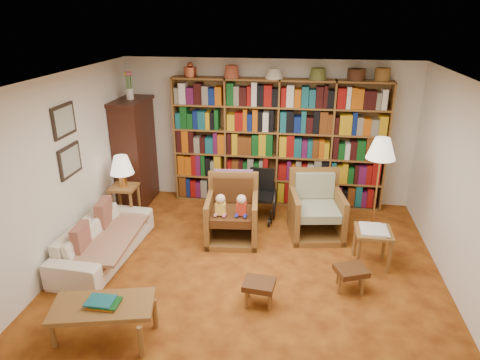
% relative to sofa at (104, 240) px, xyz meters
% --- Properties ---
extents(floor, '(5.00, 5.00, 0.00)m').
position_rel_sofa_xyz_m(floor, '(2.05, -0.13, -0.27)').
color(floor, '#AC5F1A').
rests_on(floor, ground).
extents(ceiling, '(5.00, 5.00, 0.00)m').
position_rel_sofa_xyz_m(ceiling, '(2.05, -0.13, 2.23)').
color(ceiling, white).
rests_on(ceiling, wall_back).
extents(wall_back, '(5.00, 0.00, 5.00)m').
position_rel_sofa_xyz_m(wall_back, '(2.05, 2.37, 0.98)').
color(wall_back, white).
rests_on(wall_back, floor).
extents(wall_front, '(5.00, 0.00, 5.00)m').
position_rel_sofa_xyz_m(wall_front, '(2.05, -2.63, 0.98)').
color(wall_front, white).
rests_on(wall_front, floor).
extents(wall_left, '(0.00, 5.00, 5.00)m').
position_rel_sofa_xyz_m(wall_left, '(-0.45, -0.13, 0.98)').
color(wall_left, white).
rests_on(wall_left, floor).
extents(wall_right, '(0.00, 5.00, 5.00)m').
position_rel_sofa_xyz_m(wall_right, '(4.55, -0.13, 0.98)').
color(wall_right, white).
rests_on(wall_right, floor).
extents(bookshelf, '(3.60, 0.30, 2.42)m').
position_rel_sofa_xyz_m(bookshelf, '(2.25, 2.20, 0.90)').
color(bookshelf, brown).
rests_on(bookshelf, floor).
extents(curio_cabinet, '(0.50, 0.95, 2.40)m').
position_rel_sofa_xyz_m(curio_cabinet, '(-0.20, 1.87, 0.69)').
color(curio_cabinet, '#3B1610').
rests_on(curio_cabinet, floor).
extents(framed_pictures, '(0.03, 0.52, 0.97)m').
position_rel_sofa_xyz_m(framed_pictures, '(-0.43, 0.17, 1.36)').
color(framed_pictures, black).
rests_on(framed_pictures, wall_left).
extents(sofa, '(1.86, 0.81, 0.53)m').
position_rel_sofa_xyz_m(sofa, '(0.00, 0.00, 0.00)').
color(sofa, silver).
rests_on(sofa, floor).
extents(sofa_throw, '(0.81, 1.45, 0.04)m').
position_rel_sofa_xyz_m(sofa_throw, '(0.05, 0.00, 0.03)').
color(sofa_throw, beige).
rests_on(sofa_throw, sofa).
extents(cushion_left, '(0.17, 0.42, 0.40)m').
position_rel_sofa_xyz_m(cushion_left, '(-0.13, 0.35, 0.18)').
color(cushion_left, maroon).
rests_on(cushion_left, sofa).
extents(cushion_right, '(0.14, 0.38, 0.37)m').
position_rel_sofa_xyz_m(cushion_right, '(-0.13, -0.35, 0.18)').
color(cushion_right, maroon).
rests_on(cushion_right, sofa).
extents(side_table_lamp, '(0.41, 0.41, 0.65)m').
position_rel_sofa_xyz_m(side_table_lamp, '(-0.10, 1.04, 0.20)').
color(side_table_lamp, brown).
rests_on(side_table_lamp, floor).
extents(table_lamp, '(0.37, 0.37, 0.50)m').
position_rel_sofa_xyz_m(table_lamp, '(-0.10, 1.04, 0.72)').
color(table_lamp, gold).
rests_on(table_lamp, side_table_lamp).
extents(armchair_leather, '(0.84, 0.88, 0.97)m').
position_rel_sofa_xyz_m(armchair_leather, '(1.68, 0.86, 0.13)').
color(armchair_leather, brown).
rests_on(armchair_leather, floor).
extents(armchair_sage, '(0.90, 0.92, 0.97)m').
position_rel_sofa_xyz_m(armchair_sage, '(2.93, 1.17, 0.10)').
color(armchair_sage, brown).
rests_on(armchair_sage, floor).
extents(wheelchair, '(0.48, 0.66, 0.83)m').
position_rel_sofa_xyz_m(wheelchair, '(2.04, 1.56, 0.11)').
color(wheelchair, black).
rests_on(wheelchair, floor).
extents(floor_lamp, '(0.42, 0.42, 1.57)m').
position_rel_sofa_xyz_m(floor_lamp, '(3.77, 1.12, 1.09)').
color(floor_lamp, gold).
rests_on(floor_lamp, floor).
extents(side_table_papers, '(0.48, 0.48, 0.54)m').
position_rel_sofa_xyz_m(side_table_papers, '(3.66, 0.35, 0.16)').
color(side_table_papers, brown).
rests_on(side_table_papers, floor).
extents(footstool_a, '(0.39, 0.34, 0.30)m').
position_rel_sofa_xyz_m(footstool_a, '(2.24, -0.72, -0.02)').
color(footstool_a, '#492913').
rests_on(footstool_a, floor).
extents(footstool_b, '(0.45, 0.42, 0.31)m').
position_rel_sofa_xyz_m(footstool_b, '(3.33, -0.28, -0.01)').
color(footstool_b, '#492913').
rests_on(footstool_b, floor).
extents(coffee_table, '(1.12, 0.74, 0.47)m').
position_rel_sofa_xyz_m(coffee_table, '(0.70, -1.51, 0.10)').
color(coffee_table, brown).
rests_on(coffee_table, floor).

